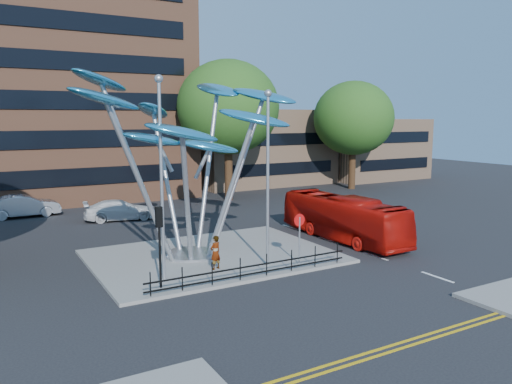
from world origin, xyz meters
TOP-DOWN VIEW (x-y plane):
  - ground at (0.00, 0.00)m, footprint 120.00×120.00m
  - traffic_island at (-1.00, 6.00)m, footprint 12.00×9.00m
  - double_yellow_near at (0.00, -6.00)m, footprint 40.00×0.12m
  - double_yellow_far at (0.00, -6.30)m, footprint 40.00×0.12m
  - brick_tower at (-6.00, 32.00)m, footprint 25.00×15.00m
  - low_building_near at (16.00, 30.00)m, footprint 15.00×8.00m
  - low_building_far at (30.00, 28.00)m, footprint 12.00×8.00m
  - tree_right at (8.00, 22.00)m, footprint 8.80×8.80m
  - tree_far at (22.00, 22.00)m, footprint 8.00×8.00m
  - leaf_sculpture at (-2.07, 6.68)m, footprint 12.72×9.54m
  - street_lamp_left at (-4.50, 3.50)m, footprint 0.36×0.36m
  - street_lamp_right at (0.50, 3.00)m, footprint 0.36×0.36m
  - traffic_light_island at (-5.00, 2.50)m, footprint 0.28×0.18m
  - no_entry_sign_island at (2.00, 2.52)m, footprint 0.60×0.10m
  - pedestrian_railing_front at (-1.00, 1.70)m, footprint 10.00×0.06m
  - red_bus at (7.34, 5.71)m, footprint 2.24×9.39m
  - pedestrian at (-1.92, 3.68)m, footprint 0.68×0.56m
  - parked_car_mid at (-8.45, 22.52)m, footprint 5.01×1.89m
  - parked_car_right at (-2.62, 18.00)m, footprint 5.12×2.66m

SIDE VIEW (x-z plane):
  - ground at x=0.00m, z-range 0.00..0.00m
  - double_yellow_near at x=0.00m, z-range 0.00..0.01m
  - double_yellow_far at x=0.00m, z-range 0.00..0.01m
  - traffic_island at x=-1.00m, z-range 0.00..0.15m
  - pedestrian_railing_front at x=-1.00m, z-range 0.05..1.05m
  - parked_car_right at x=-2.62m, z-range 0.00..1.42m
  - parked_car_mid at x=-8.45m, z-range 0.00..1.63m
  - pedestrian at x=-1.92m, z-range 0.15..1.76m
  - red_bus at x=7.34m, z-range 0.00..2.61m
  - no_entry_sign_island at x=2.00m, z-range 0.59..3.04m
  - traffic_light_island at x=-5.00m, z-range 0.90..4.33m
  - low_building_far at x=30.00m, z-range 0.00..7.00m
  - low_building_near at x=16.00m, z-range 0.00..8.00m
  - street_lamp_right at x=0.50m, z-range 0.94..9.24m
  - street_lamp_left at x=-4.50m, z-range 0.96..9.76m
  - leaf_sculpture at x=-2.07m, z-range 2.12..11.63m
  - tree_far at x=22.00m, z-range 1.70..12.51m
  - tree_right at x=8.00m, z-range 1.98..14.09m
  - brick_tower at x=-6.00m, z-range 0.00..30.00m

